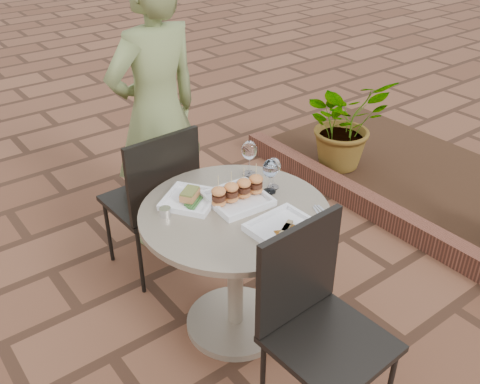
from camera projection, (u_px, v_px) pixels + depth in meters
ground at (229, 369)px, 2.61m from camera, size 60.00×60.00×0.00m
cafe_table at (235, 253)px, 2.62m from camera, size 0.90×0.90×0.73m
chair_far at (156, 193)px, 2.97m from camera, size 0.46×0.46×0.93m
chair_near at (315, 313)px, 2.17m from camera, size 0.46×0.46×0.93m
diner at (157, 114)px, 3.13m from camera, size 0.67×0.48×1.72m
plate_salmon at (190, 199)px, 2.54m from camera, size 0.33×0.33×0.07m
plate_sliders at (238, 194)px, 2.53m from camera, size 0.29×0.29×0.17m
plate_tuna at (286, 230)px, 2.33m from camera, size 0.29×0.29×0.03m
wine_glass_right at (270, 169)px, 2.57m from camera, size 0.08×0.08×0.18m
wine_glass_mid at (249, 151)px, 2.72m from camera, size 0.08×0.08×0.19m
wine_glass_far at (274, 167)px, 2.61m from camera, size 0.07×0.07×0.16m
steel_ramekin at (165, 212)px, 2.44m from camera, size 0.06×0.06×0.04m
cutlery_set at (323, 215)px, 2.45m from camera, size 0.13×0.19×0.00m
planter_curb at (393, 218)px, 3.61m from camera, size 0.12×3.00×0.15m
mulch_bed at (452, 191)px, 3.99m from camera, size 1.30×3.00×0.06m
potted_plant_a at (345, 122)px, 4.11m from camera, size 0.74×0.67×0.72m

